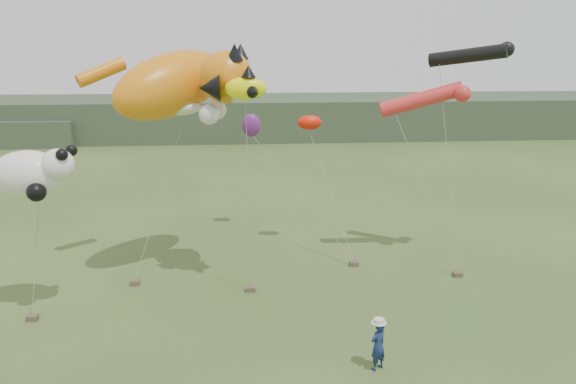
% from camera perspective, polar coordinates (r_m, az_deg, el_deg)
% --- Properties ---
extents(ground, '(120.00, 120.00, 0.00)m').
position_cam_1_polar(ground, '(17.89, 1.49, -16.66)').
color(ground, '#385123').
rests_on(ground, ground).
extents(headland, '(90.00, 13.00, 4.00)m').
position_cam_1_polar(headland, '(60.35, -6.13, 7.52)').
color(headland, '#2D3D28').
rests_on(headland, ground).
extents(festival_attendant, '(0.67, 0.62, 1.54)m').
position_cam_1_polar(festival_attendant, '(17.27, 9.12, -15.15)').
color(festival_attendant, navy).
rests_on(festival_attendant, ground).
extents(sandbag_anchors, '(16.63, 4.31, 0.19)m').
position_cam_1_polar(sandbag_anchors, '(22.68, -3.39, -9.33)').
color(sandbag_anchors, brown).
rests_on(sandbag_anchors, ground).
extents(cat_kite, '(7.05, 5.68, 3.59)m').
position_cam_1_polar(cat_kite, '(22.50, -10.63, 10.74)').
color(cat_kite, orange).
rests_on(cat_kite, ground).
extents(fish_kite, '(2.47, 1.68, 1.29)m').
position_cam_1_polar(fish_kite, '(20.47, -5.67, 10.53)').
color(fish_kite, '#FFFE07').
rests_on(fish_kite, ground).
extents(tube_kites, '(5.31, 2.34, 3.16)m').
position_cam_1_polar(tube_kites, '(24.78, 15.94, 10.89)').
color(tube_kites, black).
rests_on(tube_kites, ground).
extents(panda_kite, '(2.87, 1.86, 1.78)m').
position_cam_1_polar(panda_kite, '(20.78, -24.46, 1.75)').
color(panda_kite, white).
rests_on(panda_kite, ground).
extents(misc_kites, '(3.63, 3.34, 1.36)m').
position_cam_1_polar(misc_kites, '(27.06, -1.41, 6.90)').
color(misc_kites, red).
rests_on(misc_kites, ground).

